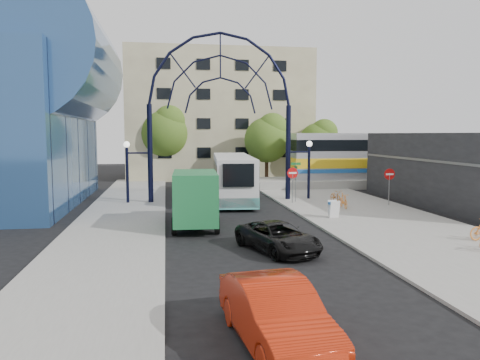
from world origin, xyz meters
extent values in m
plane|color=black|center=(0.00, 0.00, 0.00)|extent=(120.00, 120.00, 0.00)
cube|color=gray|center=(8.00, 4.00, 0.06)|extent=(8.00, 56.00, 0.12)
cube|color=gray|center=(-6.50, 6.00, 0.06)|extent=(5.00, 50.00, 0.12)
cylinder|color=black|center=(-5.00, 14.00, 3.50)|extent=(0.36, 0.36, 7.00)
cylinder|color=black|center=(5.00, 14.00, 3.50)|extent=(0.36, 0.36, 7.00)
cylinder|color=black|center=(-6.60, 14.00, 2.00)|extent=(0.20, 0.20, 4.00)
cylinder|color=black|center=(6.60, 14.00, 2.00)|extent=(0.20, 0.20, 4.00)
sphere|color=white|center=(-6.60, 14.00, 4.20)|extent=(0.44, 0.44, 0.44)
sphere|color=white|center=(6.60, 14.00, 4.20)|extent=(0.44, 0.44, 0.44)
cylinder|color=slate|center=(4.80, 12.00, 1.22)|extent=(0.06, 0.06, 2.20)
cylinder|color=red|center=(4.80, 12.00, 2.22)|extent=(0.80, 0.04, 0.80)
cube|color=white|center=(4.80, 11.97, 2.22)|extent=(0.55, 0.02, 0.12)
cylinder|color=slate|center=(11.00, 10.00, 1.22)|extent=(0.06, 0.06, 2.20)
cylinder|color=red|center=(11.00, 10.00, 2.22)|extent=(0.76, 0.04, 0.76)
cube|color=white|center=(11.00, 9.97, 2.22)|extent=(0.55, 0.02, 0.12)
cylinder|color=slate|center=(5.20, 12.60, 1.52)|extent=(0.05, 0.05, 2.80)
cube|color=#146626|center=(5.20, 12.60, 2.82)|extent=(0.70, 0.03, 0.18)
cube|color=#146626|center=(5.20, 12.60, 2.57)|extent=(0.03, 0.70, 0.18)
cube|color=white|center=(5.60, 5.80, 0.62)|extent=(0.55, 0.26, 0.99)
cube|color=white|center=(5.60, 6.15, 0.62)|extent=(0.55, 0.26, 0.99)
cube|color=#1E59A5|center=(5.60, 5.98, 0.95)|extent=(0.55, 0.42, 0.14)
cylinder|color=navy|center=(-12.00, 15.00, 10.00)|extent=(9.00, 16.00, 9.00)
cube|color=black|center=(16.00, 10.00, 2.50)|extent=(6.00, 16.00, 5.00)
cube|color=tan|center=(2.00, 35.00, 7.00)|extent=(20.00, 12.00, 14.00)
cube|color=gray|center=(20.00, 22.00, 0.40)|extent=(32.00, 5.00, 0.80)
cube|color=#B7B7BC|center=(20.00, 22.00, 2.90)|extent=(25.00, 3.00, 4.20)
cube|color=gold|center=(20.00, 22.00, 2.30)|extent=(25.10, 3.05, 0.90)
cube|color=black|center=(20.00, 22.00, 3.90)|extent=(25.05, 3.05, 1.00)
cube|color=#1E59A5|center=(20.00, 22.00, 1.60)|extent=(25.10, 3.05, 0.35)
cylinder|color=#382314|center=(6.00, 26.00, 1.26)|extent=(0.36, 0.36, 2.52)
sphere|color=#255315|center=(6.00, 26.00, 4.34)|extent=(4.48, 4.48, 4.48)
sphere|color=#255315|center=(6.50, 25.70, 5.46)|extent=(3.08, 3.08, 3.08)
cylinder|color=#382314|center=(-4.00, 30.00, 1.44)|extent=(0.36, 0.36, 2.88)
sphere|color=#255315|center=(-4.00, 30.00, 4.96)|extent=(5.12, 5.12, 5.12)
sphere|color=#255315|center=(-3.50, 29.70, 6.24)|extent=(3.52, 3.52, 3.52)
cylinder|color=#382314|center=(12.00, 28.00, 1.17)|extent=(0.36, 0.36, 2.34)
sphere|color=#255315|center=(12.00, 28.00, 4.03)|extent=(4.16, 4.16, 4.16)
sphere|color=#255315|center=(12.50, 27.70, 5.07)|extent=(2.86, 2.86, 2.86)
cube|color=silver|center=(1.03, 15.05, 1.81)|extent=(3.62, 12.06, 3.00)
cube|color=#56BFB6|center=(1.03, 15.05, 0.57)|extent=(3.65, 12.06, 0.72)
cube|color=black|center=(1.03, 15.05, 2.43)|extent=(3.65, 11.83, 0.93)
cube|color=black|center=(0.52, 9.05, 2.38)|extent=(1.95, 0.31, 1.45)
cube|color=black|center=(1.52, 20.91, 1.65)|extent=(2.48, 0.39, 1.65)
cylinder|color=black|center=(0.05, 18.82, 0.50)|extent=(0.37, 1.01, 0.99)
cylinder|color=black|center=(2.62, 18.61, 0.50)|extent=(0.37, 1.01, 0.99)
cylinder|color=black|center=(-0.62, 10.77, 0.50)|extent=(0.37, 1.01, 0.99)
cylinder|color=black|center=(1.94, 10.56, 0.50)|extent=(0.37, 1.01, 0.99)
cube|color=black|center=(-2.33, 7.02, 1.00)|extent=(2.19, 2.27, 2.00)
cube|color=black|center=(-2.28, 8.11, 1.41)|extent=(1.82, 0.18, 0.91)
cube|color=#1B6937|center=(-2.46, 4.30, 1.72)|extent=(2.37, 4.27, 2.54)
cylinder|color=black|center=(-3.39, 6.80, 0.44)|extent=(0.28, 0.88, 0.87)
cylinder|color=black|center=(-1.30, 6.70, 0.44)|extent=(0.28, 0.88, 0.87)
cylinder|color=black|center=(-3.55, 3.27, 0.44)|extent=(0.28, 0.88, 0.87)
cylinder|color=black|center=(-1.47, 3.17, 0.44)|extent=(0.28, 0.88, 0.87)
imported|color=black|center=(0.68, -0.67, 0.62)|extent=(3.40, 4.88, 1.24)
imported|color=#AB210A|center=(-1.44, -9.24, 0.77)|extent=(2.17, 4.86, 1.55)
imported|color=orange|center=(7.85, 11.67, 0.56)|extent=(0.68, 1.71, 0.88)
imported|color=orange|center=(7.49, 9.28, 0.60)|extent=(0.58, 1.64, 0.97)
camera|label=1|loc=(-3.91, -19.45, 4.93)|focal=35.00mm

